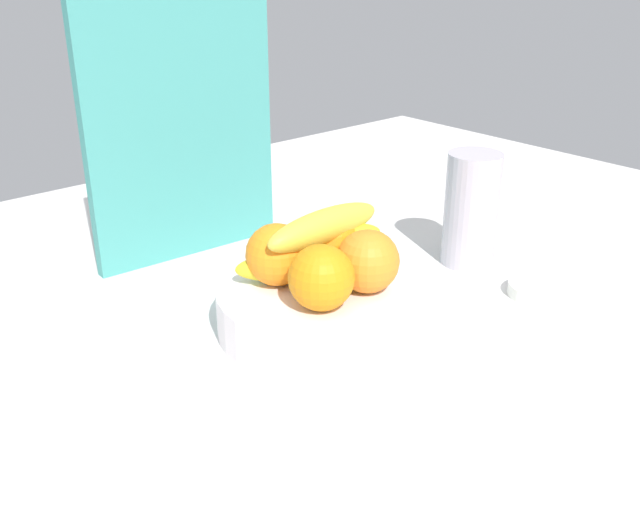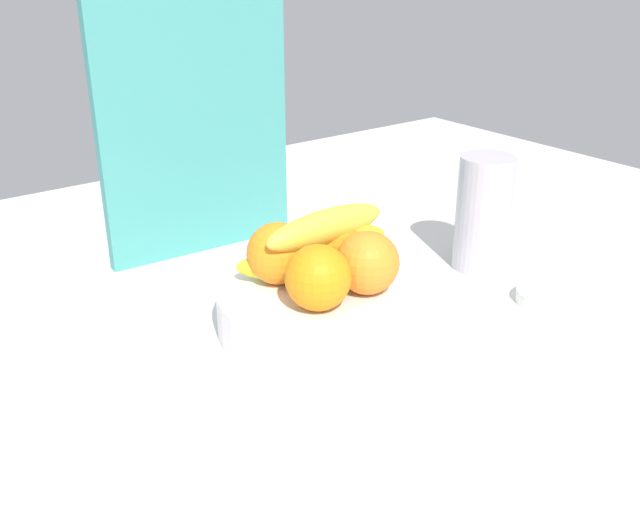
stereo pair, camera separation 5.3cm
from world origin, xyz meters
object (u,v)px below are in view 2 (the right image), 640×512
object	(u,v)px
orange_front_right	(367,263)
orange_center	(332,243)
cutting_board	(196,129)
fruit_bowl	(320,309)
orange_front_left	(318,278)
orange_back_left	(278,253)
banana_bunch	(319,244)
thermos_tumbler	(481,213)
jar_lid	(548,297)

from	to	relation	value
orange_front_right	orange_center	size ratio (longest dim) A/B	1.00
orange_center	cutting_board	bearing A→B (deg)	96.63
orange_front_right	cutting_board	world-z (taller)	cutting_board
fruit_bowl	orange_front_left	bearing A→B (deg)	-129.48
orange_center	cutting_board	distance (cm)	28.57
orange_front_left	orange_back_left	world-z (taller)	same
banana_bunch	thermos_tumbler	distance (cm)	26.94
cutting_board	thermos_tumbler	distance (cm)	41.04
banana_bunch	jar_lid	distance (cm)	30.48
banana_bunch	jar_lid	xyz separation A→B (cm)	(25.45, -14.26, -8.85)
orange_center	thermos_tumbler	distance (cm)	24.51
orange_back_left	banana_bunch	world-z (taller)	banana_bunch
orange_center	orange_front_left	bearing A→B (deg)	-136.89
orange_front_right	banana_bunch	xyz separation A→B (cm)	(-1.97, 6.38, 0.58)
orange_front_left	orange_center	world-z (taller)	same
fruit_bowl	cutting_board	size ratio (longest dim) A/B	0.69
orange_front_left	thermos_tumbler	size ratio (longest dim) A/B	0.45
orange_center	banana_bunch	bearing A→B (deg)	-167.24
fruit_bowl	jar_lid	distance (cm)	29.65
banana_bunch	cutting_board	size ratio (longest dim) A/B	0.52
orange_back_left	fruit_bowl	bearing A→B (deg)	-55.63
orange_back_left	thermos_tumbler	xyz separation A→B (cm)	(31.42, -2.98, -1.13)
orange_center	jar_lid	distance (cm)	28.59
banana_bunch	thermos_tumbler	world-z (taller)	thermos_tumbler
orange_front_left	orange_front_right	world-z (taller)	same
fruit_bowl	orange_front_left	size ratio (longest dim) A/B	3.41
orange_center	thermos_tumbler	bearing A→B (deg)	-4.08
orange_center	jar_lid	world-z (taller)	orange_center
fruit_bowl	cutting_board	world-z (taller)	cutting_board
fruit_bowl	thermos_tumbler	size ratio (longest dim) A/B	1.55
banana_bunch	jar_lid	size ratio (longest dim) A/B	2.37
orange_center	orange_front_right	bearing A→B (deg)	-93.86
orange_back_left	jar_lid	world-z (taller)	orange_back_left
orange_front_left	thermos_tumbler	distance (cm)	32.04
orange_front_right	cutting_board	bearing A→B (deg)	94.50
orange_center	orange_back_left	distance (cm)	7.10
orange_center	thermos_tumbler	xyz separation A→B (cm)	(24.42, -1.74, -1.13)
banana_bunch	orange_front_left	bearing A→B (deg)	-127.61
fruit_bowl	orange_center	world-z (taller)	orange_center
orange_center	cutting_board	world-z (taller)	cutting_board
orange_front_right	orange_center	bearing A→B (deg)	86.14
orange_center	thermos_tumbler	world-z (taller)	thermos_tumbler
orange_front_right	cutting_board	distance (cm)	35.15
orange_front_right	thermos_tumbler	world-z (taller)	thermos_tumbler
cutting_board	banana_bunch	bearing A→B (deg)	-85.64
orange_back_left	jar_lid	distance (cm)	35.02
orange_center	orange_back_left	world-z (taller)	same
orange_front_right	jar_lid	distance (cm)	26.11
fruit_bowl	orange_front_right	distance (cm)	8.32
cutting_board	fruit_bowl	bearing A→B (deg)	-88.95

